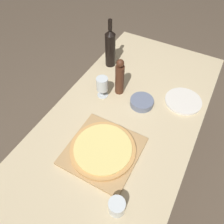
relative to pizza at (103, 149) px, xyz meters
The scene contains 10 objects.
ground_plane 0.84m from the pizza, 91.24° to the left, with size 12.00×12.00×0.00m, color brown.
dining_table 0.31m from the pizza, 91.24° to the left, with size 0.86×1.69×0.76m.
cutting_board 0.02m from the pizza, ahead, with size 0.37×0.37×0.02m.
pizza is the anchor object (origin of this frame).
wine_bottle 0.76m from the pizza, 115.72° to the left, with size 0.07×0.07×0.35m.
pepper_mill 0.48m from the pizza, 106.51° to the left, with size 0.06×0.06×0.26m.
wine_glass 0.43m from the pizza, 120.21° to the left, with size 0.08×0.08×0.15m.
small_bowl 0.41m from the pizza, 83.70° to the left, with size 0.15×0.15×0.04m.
drinking_tumbler 0.30m from the pizza, 48.28° to the right, with size 0.08×0.08×0.08m.
dinner_plate 0.63m from the pizza, 64.14° to the left, with size 0.23×0.23×0.01m.
Camera 1 is at (0.33, -0.78, 1.80)m, focal length 35.00 mm.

